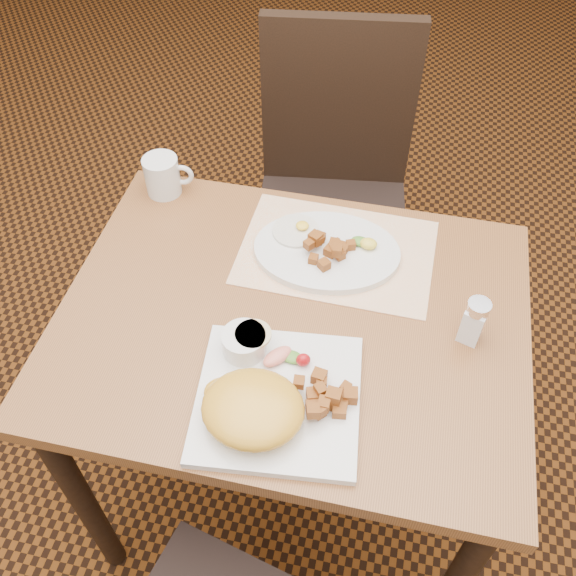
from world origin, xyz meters
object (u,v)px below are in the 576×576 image
(salt_shaker, at_px, (474,321))
(coffee_mug, at_px, (163,176))
(plate_oval, at_px, (327,251))
(table, at_px, (292,348))
(chair_far, at_px, (333,183))
(plate_square, at_px, (278,399))

(salt_shaker, distance_m, coffee_mug, 0.75)
(salt_shaker, bearing_deg, coffee_mug, 158.41)
(plate_oval, relative_size, coffee_mug, 2.75)
(plate_oval, bearing_deg, coffee_mug, 163.04)
(table, xyz_separation_m, chair_far, (-0.02, 0.66, -0.10))
(plate_square, distance_m, salt_shaker, 0.38)
(plate_oval, bearing_deg, salt_shaker, -27.33)
(coffee_mug, bearing_deg, plate_square, -52.16)
(plate_square, height_order, salt_shaker, salt_shaker)
(salt_shaker, relative_size, coffee_mug, 0.90)
(plate_square, xyz_separation_m, coffee_mug, (-0.38, 0.48, 0.04))
(plate_square, relative_size, coffee_mug, 2.53)
(plate_square, distance_m, coffee_mug, 0.61)
(plate_square, height_order, plate_oval, plate_oval)
(chair_far, xyz_separation_m, salt_shaker, (0.35, -0.64, 0.26))
(table, bearing_deg, plate_oval, 78.05)
(chair_far, relative_size, coffee_mug, 8.76)
(chair_far, xyz_separation_m, plate_square, (0.04, -0.85, 0.22))
(table, height_order, coffee_mug, coffee_mug)
(table, distance_m, plate_oval, 0.21)
(plate_square, bearing_deg, salt_shaker, 33.50)
(chair_far, height_order, coffee_mug, chair_far)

